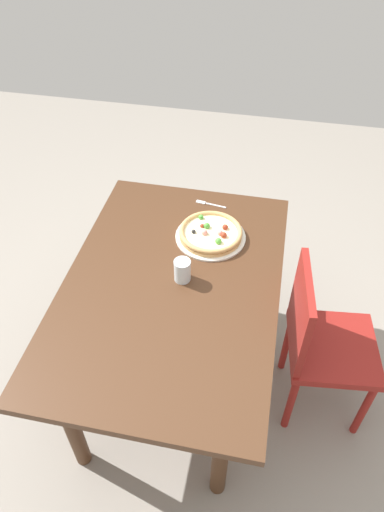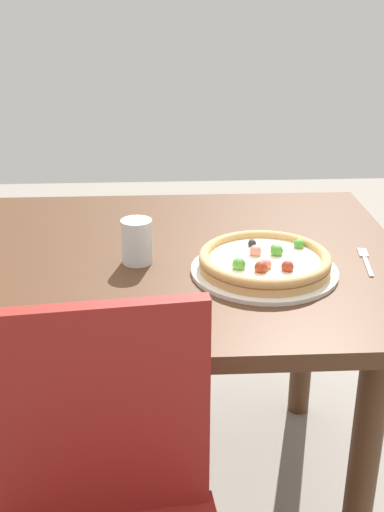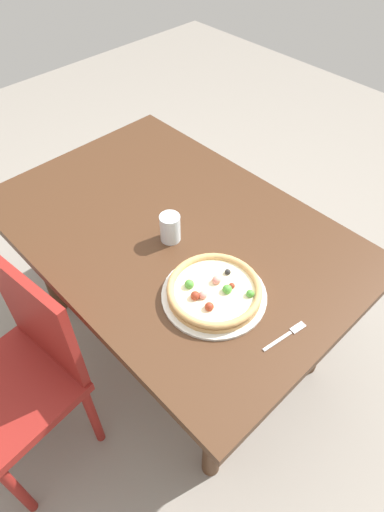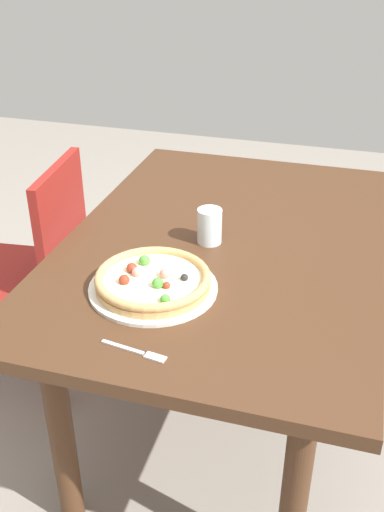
% 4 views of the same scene
% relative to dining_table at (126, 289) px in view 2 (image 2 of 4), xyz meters
% --- Properties ---
extents(ground_plane, '(6.00, 6.00, 0.00)m').
position_rel_dining_table_xyz_m(ground_plane, '(0.00, 0.00, -0.63)').
color(ground_plane, gray).
extents(dining_table, '(1.40, 0.95, 0.72)m').
position_rel_dining_table_xyz_m(dining_table, '(0.00, 0.00, 0.00)').
color(dining_table, '#472B19').
rests_on(dining_table, ground).
extents(plate, '(0.34, 0.34, 0.01)m').
position_rel_dining_table_xyz_m(plate, '(0.33, -0.12, 0.10)').
color(plate, silver).
rests_on(plate, dining_table).
extents(pizza, '(0.31, 0.31, 0.05)m').
position_rel_dining_table_xyz_m(pizza, '(0.33, -0.12, 0.12)').
color(pizza, tan).
rests_on(pizza, plate).
extents(fork, '(0.04, 0.17, 0.00)m').
position_rel_dining_table_xyz_m(fork, '(0.59, -0.06, 0.10)').
color(fork, silver).
rests_on(fork, dining_table).
extents(drinking_glass, '(0.07, 0.07, 0.11)m').
position_rel_dining_table_xyz_m(drinking_glass, '(0.03, -0.04, 0.15)').
color(drinking_glass, silver).
rests_on(drinking_glass, dining_table).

